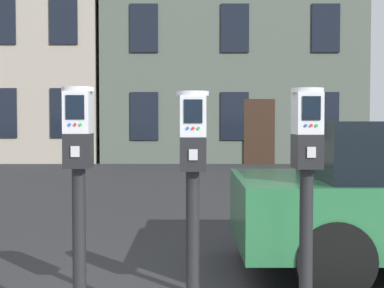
% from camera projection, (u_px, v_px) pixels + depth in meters
% --- Properties ---
extents(parking_meter_near_kerb, '(0.22, 0.26, 1.51)m').
position_uv_depth(parking_meter_near_kerb, '(78.00, 158.00, 3.78)').
color(parking_meter_near_kerb, black).
rests_on(parking_meter_near_kerb, sidewalk_slab).
extents(parking_meter_twin_adjacent, '(0.22, 0.26, 1.48)m').
position_uv_depth(parking_meter_twin_adjacent, '(192.00, 161.00, 3.78)').
color(parking_meter_twin_adjacent, black).
rests_on(parking_meter_twin_adjacent, sidewalk_slab).
extents(parking_meter_end_of_row, '(0.22, 0.26, 1.50)m').
position_uv_depth(parking_meter_end_of_row, '(306.00, 159.00, 3.78)').
color(parking_meter_end_of_row, black).
rests_on(parking_meter_end_of_row, sidewalk_slab).
extents(townhouse_cream_stone, '(7.94, 6.56, 9.00)m').
position_uv_depth(townhouse_cream_stone, '(3.00, 38.00, 21.43)').
color(townhouse_cream_stone, '#9E9384').
rests_on(townhouse_cream_stone, ground_plane).
extents(townhouse_orange_brick, '(8.74, 6.34, 11.27)m').
position_uv_depth(townhouse_orange_brick, '(228.00, 7.00, 21.28)').
color(townhouse_orange_brick, '#4C564C').
rests_on(townhouse_orange_brick, ground_plane).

